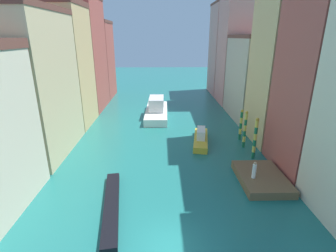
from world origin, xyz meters
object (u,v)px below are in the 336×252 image
(mooring_pole_1, at_px, (245,129))
(mooring_pole_2, at_px, (241,124))
(person_on_dock, at_px, (254,170))
(waterfront_dock, at_px, (261,178))
(vaporetto_white, at_px, (157,110))
(gondola_black, at_px, (112,206))
(motorboat_0, at_px, (201,138))
(mooring_pole_0, at_px, (255,138))

(mooring_pole_1, bearing_deg, mooring_pole_2, 83.86)
(person_on_dock, relative_size, mooring_pole_1, 0.35)
(waterfront_dock, height_order, vaporetto_white, vaporetto_white)
(gondola_black, xyz_separation_m, motorboat_0, (8.97, 13.09, 0.35))
(waterfront_dock, xyz_separation_m, gondola_black, (-13.29, -3.70, -0.09))
(person_on_dock, distance_m, mooring_pole_1, 8.66)
(waterfront_dock, bearing_deg, gondola_black, -164.45)
(mooring_pole_1, relative_size, gondola_black, 0.49)
(waterfront_dock, xyz_separation_m, mooring_pole_1, (0.73, 7.94, 1.98))
(waterfront_dock, bearing_deg, person_on_dock, -152.51)
(vaporetto_white, xyz_separation_m, gondola_black, (-3.14, -24.73, -0.85))
(person_on_dock, distance_m, gondola_black, 12.78)
(person_on_dock, bearing_deg, vaporetto_white, 113.08)
(person_on_dock, xyz_separation_m, mooring_pole_1, (1.70, 8.44, 0.87))
(waterfront_dock, distance_m, mooring_pole_0, 5.43)
(person_on_dock, bearing_deg, gondola_black, -165.47)
(person_on_dock, bearing_deg, mooring_pole_1, 78.61)
(person_on_dock, height_order, mooring_pole_1, mooring_pole_1)
(mooring_pole_0, bearing_deg, vaporetto_white, 124.51)
(waterfront_dock, xyz_separation_m, person_on_dock, (-0.97, -0.51, 1.11))
(person_on_dock, xyz_separation_m, vaporetto_white, (-9.18, 21.53, -0.35))
(mooring_pole_1, distance_m, mooring_pole_2, 2.58)
(person_on_dock, bearing_deg, waterfront_dock, 27.49)
(mooring_pole_2, relative_size, gondola_black, 0.43)
(person_on_dock, height_order, vaporetto_white, vaporetto_white)
(mooring_pole_1, distance_m, gondola_black, 18.34)
(mooring_pole_1, height_order, vaporetto_white, mooring_pole_1)
(vaporetto_white, bearing_deg, gondola_black, -97.25)
(mooring_pole_2, distance_m, motorboat_0, 5.63)
(mooring_pole_2, distance_m, vaporetto_white, 15.37)
(mooring_pole_0, xyz_separation_m, mooring_pole_1, (-0.18, 2.99, -0.06))
(mooring_pole_2, bearing_deg, mooring_pole_1, -96.14)
(mooring_pole_2, relative_size, vaporetto_white, 0.35)
(person_on_dock, relative_size, vaporetto_white, 0.14)
(mooring_pole_1, xyz_separation_m, motorboat_0, (-5.05, 1.46, -1.72))
(mooring_pole_2, distance_m, gondola_black, 20.22)
(mooring_pole_0, relative_size, motorboat_0, 0.67)
(waterfront_dock, bearing_deg, mooring_pole_1, 84.74)
(vaporetto_white, distance_m, gondola_black, 24.94)
(waterfront_dock, bearing_deg, motorboat_0, 114.69)
(vaporetto_white, bearing_deg, mooring_pole_1, -50.27)
(vaporetto_white, bearing_deg, waterfront_dock, -64.24)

